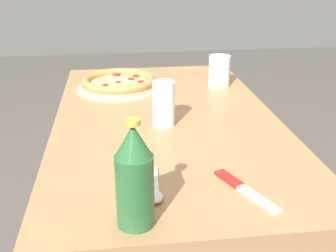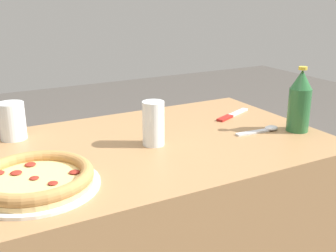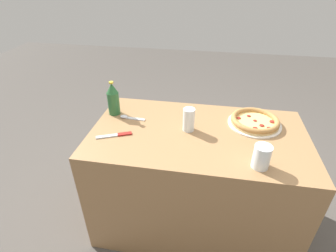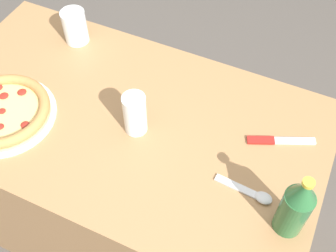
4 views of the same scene
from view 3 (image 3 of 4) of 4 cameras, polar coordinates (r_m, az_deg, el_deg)
The scene contains 8 objects.
ground_plane at distance 1.95m, azimuth 5.28°, elevation -18.92°, with size 8.00×8.00×0.00m, color #4C4742.
table at distance 1.69m, azimuth 5.89°, elevation -11.39°, with size 1.20×0.68×0.71m.
pizza_pepperoni at distance 1.60m, azimuth 18.37°, elevation 0.99°, with size 0.30×0.30×0.05m.
glass_mango_juice at distance 1.45m, azimuth 4.54°, elevation 1.24°, with size 0.07×0.07×0.13m.
glass_lemonade at distance 1.27m, azimuth 19.69°, elevation -6.38°, with size 0.08×0.08×0.12m.
beer_bottle at distance 1.63m, azimuth -11.85°, elevation 5.78°, with size 0.07×0.07×0.21m.
knife at distance 1.46m, azimuth -11.30°, elevation -1.95°, with size 0.19×0.10×0.01m.
spoon at distance 1.61m, azimuth -8.71°, elevation 1.88°, with size 0.16×0.04×0.02m.
Camera 3 is at (-0.04, 1.23, 1.52)m, focal length 28.00 mm.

